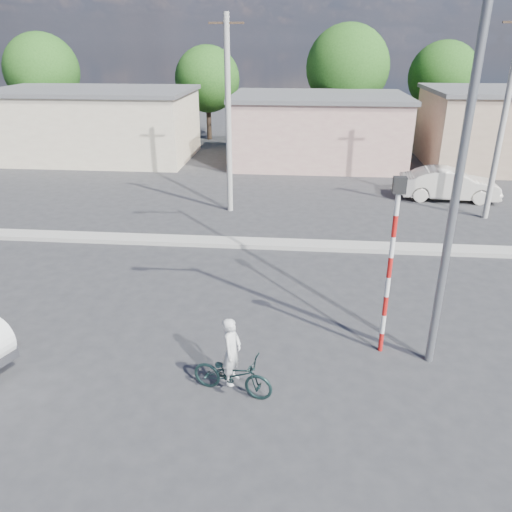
# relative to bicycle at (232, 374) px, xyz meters

# --- Properties ---
(ground_plane) EXTENTS (120.00, 120.00, 0.00)m
(ground_plane) POSITION_rel_bicycle_xyz_m (0.19, 0.41, -0.47)
(ground_plane) COLOR #2C2C2F
(ground_plane) RESTS_ON ground
(median) EXTENTS (40.00, 0.80, 0.16)m
(median) POSITION_rel_bicycle_xyz_m (0.19, 8.41, -0.39)
(median) COLOR #99968E
(median) RESTS_ON ground
(bicycle) EXTENTS (1.90, 1.07, 0.95)m
(bicycle) POSITION_rel_bicycle_xyz_m (0.00, 0.00, 0.00)
(bicycle) COLOR #162928
(bicycle) RESTS_ON ground
(cyclist) EXTENTS (0.49, 0.63, 1.52)m
(cyclist) POSITION_rel_bicycle_xyz_m (-0.00, 0.00, 0.29)
(cyclist) COLOR silver
(cyclist) RESTS_ON ground
(car_cream) EXTENTS (4.59, 1.85, 1.48)m
(car_cream) POSITION_rel_bicycle_xyz_m (8.26, 15.01, 0.27)
(car_cream) COLOR beige
(car_cream) RESTS_ON ground
(traffic_pole) EXTENTS (0.28, 0.18, 4.36)m
(traffic_pole) POSITION_rel_bicycle_xyz_m (3.39, 1.91, 2.12)
(traffic_pole) COLOR red
(traffic_pole) RESTS_ON ground
(streetlight) EXTENTS (2.34, 0.22, 9.00)m
(streetlight) POSITION_rel_bicycle_xyz_m (4.33, 1.61, 4.49)
(streetlight) COLOR slate
(streetlight) RESTS_ON ground
(building_row) EXTENTS (37.80, 7.30, 4.44)m
(building_row) POSITION_rel_bicycle_xyz_m (1.29, 22.41, 1.66)
(building_row) COLOR beige
(building_row) RESTS_ON ground
(tree_row) EXTENTS (34.13, 7.32, 8.10)m
(tree_row) POSITION_rel_bicycle_xyz_m (-2.07, 29.03, 4.35)
(tree_row) COLOR #38281E
(tree_row) RESTS_ON ground
(utility_poles) EXTENTS (35.40, 0.24, 8.00)m
(utility_poles) POSITION_rel_bicycle_xyz_m (3.44, 12.41, 3.59)
(utility_poles) COLOR #99968E
(utility_poles) RESTS_ON ground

